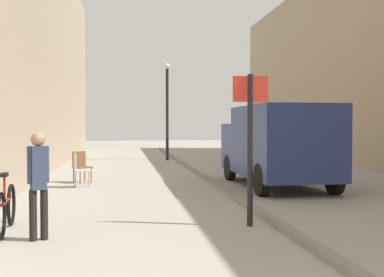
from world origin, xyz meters
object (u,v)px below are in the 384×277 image
bicycle_leaning (6,209)px  cafe_chair_near_window (79,168)px  cafe_chair_by_doorway (81,165)px  pedestrian_main_foreground (38,178)px  lamp_post (167,105)px  delivery_van (277,143)px  street_sign_post (250,136)px

bicycle_leaning → cafe_chair_near_window: bearing=78.3°
cafe_chair_by_doorway → cafe_chair_near_window: bearing=57.7°
bicycle_leaning → cafe_chair_near_window: bicycle_leaning is taller
pedestrian_main_foreground → lamp_post: bearing=-124.2°
lamp_post → cafe_chair_near_window: bearing=-108.8°
delivery_van → lamp_post: lamp_post is taller
lamp_post → cafe_chair_near_window: size_ratio=5.06×
pedestrian_main_foreground → cafe_chair_near_window: size_ratio=1.73×
delivery_van → street_sign_post: 5.40m
delivery_van → cafe_chair_by_doorway: size_ratio=5.26×
bicycle_leaning → street_sign_post: bearing=-6.4°
street_sign_post → cafe_chair_near_window: street_sign_post is taller
pedestrian_main_foreground → cafe_chair_near_window: pedestrian_main_foreground is taller
lamp_post → cafe_chair_near_window: (-3.36, -9.84, -2.18)m
pedestrian_main_foreground → bicycle_leaning: pedestrian_main_foreground is taller
street_sign_post → delivery_van: bearing=-103.6°
delivery_van → lamp_post: bearing=101.0°
pedestrian_main_foreground → cafe_chair_by_doorway: pedestrian_main_foreground is taller
delivery_van → cafe_chair_near_window: bearing=172.8°
pedestrian_main_foreground → lamp_post: size_ratio=0.34×
pedestrian_main_foreground → street_sign_post: street_sign_post is taller
lamp_post → cafe_chair_by_doorway: 9.61m
cafe_chair_near_window → cafe_chair_by_doorway: same height
bicycle_leaning → cafe_chair_near_window: 5.53m
street_sign_post → bicycle_leaning: 4.19m
lamp_post → cafe_chair_by_doorway: lamp_post is taller
street_sign_post → cafe_chair_near_window: bearing=-49.5°
bicycle_leaning → lamp_post: bearing=70.5°
delivery_van → pedestrian_main_foreground: bearing=-135.7°
bicycle_leaning → cafe_chair_by_doorway: (0.61, 6.62, 0.17)m
street_sign_post → cafe_chair_near_window: size_ratio=2.77×
lamp_post → cafe_chair_by_doorway: (-3.42, -8.72, -2.18)m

